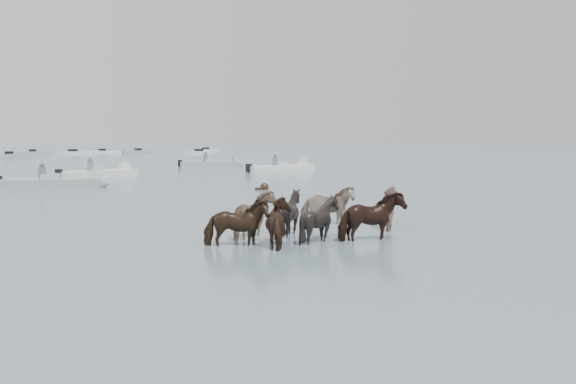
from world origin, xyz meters
TOP-DOWN VIEW (x-y plane):
  - ground at (0.00, 0.00)m, footprint 400.00×400.00m
  - pony_herd at (1.77, -0.49)m, footprint 6.86×4.36m
  - swimming_pony at (9.79, 12.83)m, footprint 0.72×0.44m
  - motorboat_b at (2.49, 19.98)m, footprint 5.57×3.86m
  - motorboat_c at (7.75, 27.44)m, footprint 6.02×2.79m
  - motorboat_d at (21.67, 26.16)m, footprint 6.14×1.82m
  - motorboat_e at (21.45, 35.83)m, footprint 5.75×3.75m

SIDE VIEW (x-z plane):
  - ground at x=0.00m, z-range 0.00..0.00m
  - swimming_pony at x=9.79m, z-range -0.12..0.32m
  - motorboat_d at x=21.67m, z-range -0.74..1.18m
  - motorboat_c at x=7.75m, z-range -0.74..1.18m
  - motorboat_e at x=21.45m, z-range -0.73..1.19m
  - motorboat_b at x=2.49m, z-range -0.73..1.19m
  - pony_herd at x=1.77m, z-range -0.23..1.20m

